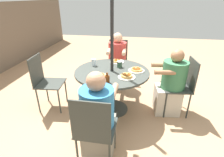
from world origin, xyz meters
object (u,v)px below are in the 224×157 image
object	(u,v)px
diner_north	(117,63)
drinking_glass_a	(94,62)
patio_chair_south	(94,128)
pancake_plate_a	(136,70)
diner_west	(171,86)
syrup_bottle	(107,79)
patio_table	(112,78)
patio_chair_east	(45,79)
pancake_plate_d	(117,61)
pancake_plate_b	(127,76)
patio_chair_west	(183,83)
pancake_plate_c	(100,76)
patio_chair_north	(118,59)
diner_south	(98,120)
coffee_cup	(120,64)

from	to	relation	value
diner_north	drinking_glass_a	distance (m)	0.86
patio_chair_south	pancake_plate_a	distance (m)	1.26
diner_west	syrup_bottle	bearing A→B (deg)	113.21
patio_table	patio_chair_south	distance (m)	1.12
patio_chair_south	drinking_glass_a	size ratio (longest dim) A/B	7.90
patio_chair_east	pancake_plate_d	xyz separation A→B (m)	(0.51, -1.14, 0.20)
pancake_plate_b	pancake_plate_a	bearing A→B (deg)	-26.05
pancake_plate_b	patio_chair_west	bearing A→B (deg)	-70.20
patio_chair_west	pancake_plate_c	distance (m)	1.32
pancake_plate_a	pancake_plate_b	bearing A→B (deg)	153.95
patio_chair_east	pancake_plate_b	size ratio (longest dim) A/B	3.71
patio_chair_west	pancake_plate_c	xyz separation A→B (m)	(-0.36, 1.25, 0.20)
pancake_plate_b	drinking_glass_a	distance (m)	0.70
patio_chair_north	pancake_plate_b	size ratio (longest dim) A/B	3.71
patio_chair_north	syrup_bottle	xyz separation A→B (m)	(-1.54, -0.04, 0.24)
patio_chair_south	patio_chair_west	xyz separation A→B (m)	(1.22, -1.13, 0.00)
patio_chair_north	diner_north	world-z (taller)	diner_north
syrup_bottle	drinking_glass_a	xyz separation A→B (m)	(0.60, 0.34, 0.00)
patio_table	syrup_bottle	world-z (taller)	syrup_bottle
syrup_bottle	diner_south	bearing A→B (deg)	179.04
patio_chair_north	diner_west	distance (m)	1.43
drinking_glass_a	diner_north	bearing A→B (deg)	-21.40
diner_west	syrup_bottle	distance (m)	1.11
patio_chair_south	pancake_plate_a	bearing A→B (deg)	72.25
patio_chair_south	patio_chair_north	bearing A→B (deg)	91.54
pancake_plate_a	syrup_bottle	bearing A→B (deg)	141.67
diner_north	syrup_bottle	distance (m)	1.39
patio_chair_north	drinking_glass_a	distance (m)	1.01
patio_chair_west	coffee_cup	bearing A→B (deg)	80.75
diner_south	coffee_cup	world-z (taller)	diner_south
drinking_glass_a	diner_west	bearing A→B (deg)	-94.17
diner_south	patio_chair_west	xyz separation A→B (m)	(1.04, -1.12, 0.03)
patio_chair_south	diner_west	distance (m)	1.53
pancake_plate_c	coffee_cup	distance (m)	0.49
patio_chair_west	pancake_plate_b	bearing A→B (deg)	104.56
patio_table	pancake_plate_b	size ratio (longest dim) A/B	4.68
pancake_plate_c	syrup_bottle	world-z (taller)	syrup_bottle
patio_table	patio_chair_west	bearing A→B (deg)	-84.76
patio_table	patio_chair_north	distance (m)	1.12
patio_chair_north	diner_north	bearing A→B (deg)	90.00
diner_south	pancake_plate_d	world-z (taller)	diner_south
patio_table	pancake_plate_c	bearing A→B (deg)	152.30
patio_chair_south	pancake_plate_b	xyz separation A→B (m)	(0.91, -0.26, 0.20)
coffee_cup	drinking_glass_a	bearing A→B (deg)	89.31
patio_chair_south	coffee_cup	xyz separation A→B (m)	(1.29, -0.11, 0.24)
diner_south	pancake_plate_c	size ratio (longest dim) A/B	4.41
diner_north	pancake_plate_b	bearing A→B (deg)	101.60
patio_chair_north	diner_south	distance (m)	2.06
patio_chair_east	pancake_plate_b	bearing A→B (deg)	80.27
diner_west	pancake_plate_b	size ratio (longest dim) A/B	4.33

